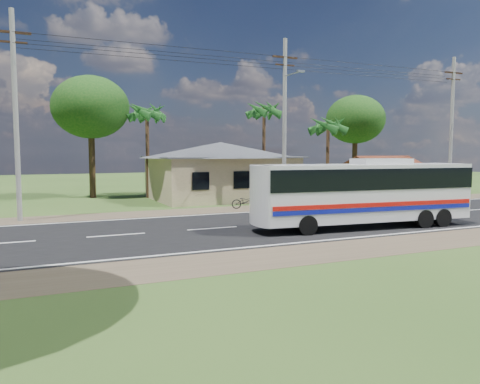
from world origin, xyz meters
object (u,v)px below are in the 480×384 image
object	(u,v)px
coach_bus	(365,188)
person	(355,190)
waiting_shed	(383,164)
motorcycle	(246,201)

from	to	relation	value
coach_bus	person	distance (m)	11.25
waiting_shed	person	xyz separation A→B (m)	(-4.17, -1.98, -1.80)
coach_bus	person	xyz separation A→B (m)	(6.46, 9.16, -0.98)
motorcycle	person	size ratio (longest dim) A/B	0.97
waiting_shed	person	distance (m)	4.95
coach_bus	person	bearing A→B (deg)	60.08
waiting_shed	motorcycle	world-z (taller)	waiting_shed
waiting_shed	coach_bus	bearing A→B (deg)	-133.67
motorcycle	person	world-z (taller)	person
waiting_shed	motorcycle	xyz separation A→B (m)	(-12.80, -1.98, -2.26)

